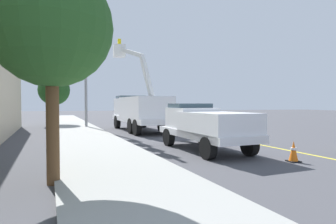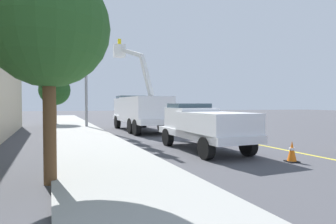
{
  "view_description": "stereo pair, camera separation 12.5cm",
  "coord_description": "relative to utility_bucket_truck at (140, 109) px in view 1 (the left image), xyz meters",
  "views": [
    {
      "loc": [
        -20.02,
        6.7,
        2.07
      ],
      "look_at": [
        1.06,
        1.44,
        1.4
      ],
      "focal_mm": 30.36,
      "sensor_mm": 36.0,
      "label": 1
    },
    {
      "loc": [
        -20.05,
        6.57,
        2.07
      ],
      "look_at": [
        1.06,
        1.44,
        1.4
      ],
      "focal_mm": 30.36,
      "sensor_mm": 36.0,
      "label": 2
    }
  ],
  "objects": [
    {
      "name": "service_pickup_truck",
      "position": [
        -9.55,
        -1.51,
        -0.49
      ],
      "size": [
        5.86,
        2.94,
        2.06
      ],
      "color": "white",
      "rests_on": "ground"
    },
    {
      "name": "street_tree_left",
      "position": [
        -13.5,
        4.18,
        2.37
      ],
      "size": [
        3.07,
        3.07,
        5.55
      ],
      "color": "brown",
      "rests_on": "ground"
    },
    {
      "name": "passing_minivan",
      "position": [
        9.43,
        -4.97,
        -0.64
      ],
      "size": [
        5.03,
        2.61,
        1.69
      ],
      "color": "silver",
      "rests_on": "ground"
    },
    {
      "name": "traffic_cone_mid_rear",
      "position": [
        4.49,
        -1.07,
        -1.21
      ],
      "size": [
        0.4,
        0.4,
        0.82
      ],
      "color": "black",
      "rests_on": "ground"
    },
    {
      "name": "traffic_signal_mast",
      "position": [
        1.38,
        3.62,
        4.83
      ],
      "size": [
        7.07,
        1.36,
        8.87
      ],
      "color": "gray",
      "rests_on": "ground"
    },
    {
      "name": "ground",
      "position": [
        -1.16,
        -3.62,
        -1.61
      ],
      "size": [
        120.0,
        120.0,
        0.0
      ],
      "primitive_type": "plane",
      "color": "#47474C"
    },
    {
      "name": "lane_centre_stripe",
      "position": [
        -1.16,
        -3.62,
        -1.61
      ],
      "size": [
        49.43,
        7.84,
        0.01
      ],
      "primitive_type": "cube",
      "rotation": [
        0.0,
        0.0,
        0.15
      ],
      "color": "yellow",
      "rests_on": "ground"
    },
    {
      "name": "traffic_cone_leading",
      "position": [
        -12.58,
        -3.64,
        -1.25
      ],
      "size": [
        0.4,
        0.4,
        0.74
      ],
      "color": "black",
      "rests_on": "ground"
    },
    {
      "name": "traffic_cone_mid_front",
      "position": [
        -4.75,
        -2.76,
        -1.19
      ],
      "size": [
        0.4,
        0.4,
        0.86
      ],
      "color": "black",
      "rests_on": "ground"
    },
    {
      "name": "street_tree_right",
      "position": [
        7.57,
        7.05,
        1.7
      ],
      "size": [
        2.89,
        2.89,
        4.78
      ],
      "color": "brown",
      "rests_on": "ground"
    },
    {
      "name": "sidewalk_far_side",
      "position": [
        -2.36,
        4.07,
        -1.55
      ],
      "size": [
        59.84,
        12.77,
        0.12
      ],
      "primitive_type": "cube",
      "rotation": [
        0.0,
        0.0,
        0.15
      ],
      "color": "#9E9E99",
      "rests_on": "ground"
    },
    {
      "name": "utility_bucket_truck",
      "position": [
        0.0,
        0.0,
        0.0
      ],
      "size": [
        8.49,
        3.77,
        7.01
      ],
      "color": "white",
      "rests_on": "ground"
    }
  ]
}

